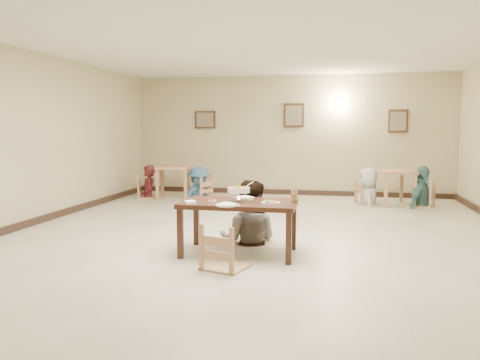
% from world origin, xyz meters
% --- Properties ---
extents(floor, '(10.00, 10.00, 0.00)m').
position_xyz_m(floor, '(0.00, 0.00, 0.00)').
color(floor, beige).
rests_on(floor, ground).
extents(ceiling, '(10.00, 10.00, 0.00)m').
position_xyz_m(ceiling, '(0.00, 0.00, 3.00)').
color(ceiling, silver).
rests_on(ceiling, wall_back).
extents(wall_back, '(10.00, 0.00, 10.00)m').
position_xyz_m(wall_back, '(0.00, 5.00, 1.50)').
color(wall_back, '#C5B78E').
rests_on(wall_back, floor).
extents(wall_front, '(10.00, 0.00, 10.00)m').
position_xyz_m(wall_front, '(0.00, -5.00, 1.50)').
color(wall_front, '#C5B78E').
rests_on(wall_front, floor).
extents(wall_left, '(0.00, 10.00, 10.00)m').
position_xyz_m(wall_left, '(-4.00, 0.00, 1.50)').
color(wall_left, '#C5B78E').
rests_on(wall_left, floor).
extents(baseboard_back, '(8.00, 0.06, 0.12)m').
position_xyz_m(baseboard_back, '(0.00, 4.97, 0.06)').
color(baseboard_back, '#311F17').
rests_on(baseboard_back, floor).
extents(baseboard_left, '(0.06, 10.00, 0.12)m').
position_xyz_m(baseboard_left, '(-3.97, 0.00, 0.06)').
color(baseboard_left, '#311F17').
rests_on(baseboard_left, floor).
extents(picture_a, '(0.55, 0.04, 0.45)m').
position_xyz_m(picture_a, '(-2.20, 4.96, 1.90)').
color(picture_a, '#3C2414').
rests_on(picture_a, wall_back).
extents(picture_b, '(0.50, 0.04, 0.60)m').
position_xyz_m(picture_b, '(0.10, 4.96, 2.00)').
color(picture_b, '#3C2414').
rests_on(picture_b, wall_back).
extents(picture_c, '(0.45, 0.04, 0.55)m').
position_xyz_m(picture_c, '(2.60, 4.96, 1.85)').
color(picture_c, '#3C2414').
rests_on(picture_c, wall_back).
extents(wall_sconce, '(0.16, 0.05, 0.22)m').
position_xyz_m(wall_sconce, '(1.20, 4.96, 2.30)').
color(wall_sconce, '#FFD88C').
rests_on(wall_sconce, wall_back).
extents(main_table, '(1.52, 0.86, 0.71)m').
position_xyz_m(main_table, '(-0.09, -0.87, 0.63)').
color(main_table, '#3C1D12').
rests_on(main_table, floor).
extents(chair_far, '(0.44, 0.44, 0.93)m').
position_xyz_m(chair_far, '(-0.06, -0.10, 0.46)').
color(chair_far, tan).
rests_on(chair_far, floor).
extents(chair_near, '(0.49, 0.49, 1.04)m').
position_xyz_m(chair_near, '(-0.12, -1.53, 0.52)').
color(chair_near, tan).
rests_on(chair_near, floor).
extents(main_diner, '(0.90, 0.70, 1.84)m').
position_xyz_m(main_diner, '(-0.09, -0.17, 0.92)').
color(main_diner, gray).
rests_on(main_diner, floor).
extents(curry_warmer, '(0.33, 0.29, 0.26)m').
position_xyz_m(curry_warmer, '(-0.09, -0.89, 0.86)').
color(curry_warmer, silver).
rests_on(curry_warmer, main_table).
extents(rice_plate_far, '(0.27, 0.27, 0.06)m').
position_xyz_m(rice_plate_far, '(-0.07, -0.60, 0.72)').
color(rice_plate_far, white).
rests_on(rice_plate_far, main_table).
extents(rice_plate_near, '(0.28, 0.28, 0.06)m').
position_xyz_m(rice_plate_near, '(-0.17, -1.25, 0.72)').
color(rice_plate_near, white).
rests_on(rice_plate_near, main_table).
extents(fried_plate, '(0.25, 0.25, 0.05)m').
position_xyz_m(fried_plate, '(0.34, -0.97, 0.73)').
color(fried_plate, white).
rests_on(fried_plate, main_table).
extents(chili_dish, '(0.10, 0.10, 0.02)m').
position_xyz_m(chili_dish, '(-0.44, -0.94, 0.72)').
color(chili_dish, white).
rests_on(chili_dish, main_table).
extents(napkin_cutlery, '(0.23, 0.28, 0.03)m').
position_xyz_m(napkin_cutlery, '(-0.67, -1.16, 0.72)').
color(napkin_cutlery, white).
rests_on(napkin_cutlery, main_table).
extents(drink_glass, '(0.08, 0.08, 0.16)m').
position_xyz_m(drink_glass, '(0.63, -0.81, 0.78)').
color(drink_glass, white).
rests_on(drink_glass, main_table).
extents(bg_table_left, '(0.92, 0.92, 0.78)m').
position_xyz_m(bg_table_left, '(-2.66, 3.76, 0.64)').
color(bg_table_left, tan).
rests_on(bg_table_left, floor).
extents(bg_table_right, '(0.95, 0.95, 0.76)m').
position_xyz_m(bg_table_right, '(2.42, 3.80, 0.62)').
color(bg_table_right, tan).
rests_on(bg_table_right, floor).
extents(bg_chair_ll, '(0.50, 0.50, 1.07)m').
position_xyz_m(bg_chair_ll, '(-3.30, 3.74, 0.53)').
color(bg_chair_ll, tan).
rests_on(bg_chair_ll, floor).
extents(bg_chair_lr, '(0.50, 0.50, 1.06)m').
position_xyz_m(bg_chair_lr, '(-2.02, 3.73, 0.53)').
color(bg_chair_lr, tan).
rests_on(bg_chair_lr, floor).
extents(bg_chair_rl, '(0.45, 0.45, 0.95)m').
position_xyz_m(bg_chair_rl, '(1.86, 3.81, 0.47)').
color(bg_chair_rl, tan).
rests_on(bg_chair_rl, floor).
extents(bg_chair_rr, '(0.50, 0.50, 1.06)m').
position_xyz_m(bg_chair_rr, '(2.98, 3.75, 0.53)').
color(bg_chair_rr, tan).
rests_on(bg_chair_rr, floor).
extents(bg_diner_a, '(0.61, 0.69, 1.59)m').
position_xyz_m(bg_diner_a, '(-3.30, 3.74, 0.80)').
color(bg_diner_a, '#5B1A21').
rests_on(bg_diner_a, floor).
extents(bg_diner_b, '(1.00, 1.15, 1.54)m').
position_xyz_m(bg_diner_b, '(-2.02, 3.73, 0.77)').
color(bg_diner_b, teal).
rests_on(bg_diner_b, floor).
extents(bg_diner_c, '(0.60, 0.83, 1.58)m').
position_xyz_m(bg_diner_c, '(1.86, 3.81, 0.79)').
color(bg_diner_c, silver).
rests_on(bg_diner_c, floor).
extents(bg_diner_d, '(0.87, 1.10, 1.75)m').
position_xyz_m(bg_diner_d, '(2.98, 3.75, 0.88)').
color(bg_diner_d, teal).
rests_on(bg_diner_d, floor).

